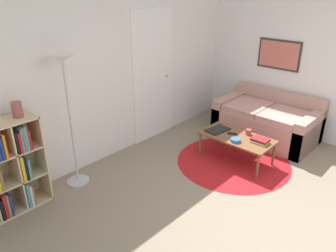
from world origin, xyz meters
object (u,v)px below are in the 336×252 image
object	(u,v)px
floor_lamp	(65,81)
coffee_table	(237,139)
bowl	(236,140)
cup	(249,132)
laptop	(218,130)
vase_on_shelf	(17,110)
couch	(268,121)

from	to	relation	value
floor_lamp	coffee_table	world-z (taller)	floor_lamp
bowl	cup	bearing A→B (deg)	-2.47
laptop	bowl	bearing A→B (deg)	-109.57
coffee_table	cup	xyz separation A→B (m)	(0.17, -0.08, 0.08)
floor_lamp	laptop	distance (m)	2.27
bowl	cup	distance (m)	0.32
cup	vase_on_shelf	xyz separation A→B (m)	(-2.60, 1.36, 0.73)
floor_lamp	bowl	distance (m)	2.34
cup	couch	bearing A→B (deg)	8.39
coffee_table	laptop	world-z (taller)	laptop
couch	vase_on_shelf	size ratio (longest dim) A/B	9.13
floor_lamp	cup	xyz separation A→B (m)	(2.04, -1.29, -0.93)
floor_lamp	coffee_table	distance (m)	2.44
vase_on_shelf	floor_lamp	bearing A→B (deg)	-6.69
laptop	cup	xyz separation A→B (m)	(0.18, -0.41, 0.03)
coffee_table	bowl	size ratio (longest dim) A/B	7.33
coffee_table	vase_on_shelf	distance (m)	2.86
laptop	bowl	size ratio (longest dim) A/B	2.67
laptop	bowl	distance (m)	0.42
couch	laptop	world-z (taller)	couch
coffee_table	bowl	world-z (taller)	bowl
coffee_table	laptop	xyz separation A→B (m)	(-0.01, 0.32, 0.05)
couch	bowl	bearing A→B (deg)	-174.50
floor_lamp	cup	bearing A→B (deg)	-32.40
couch	bowl	size ratio (longest dim) A/B	11.12
couch	laptop	size ratio (longest dim) A/B	4.17
couch	coffee_table	distance (m)	1.05
couch	cup	distance (m)	0.90
coffee_table	couch	bearing A→B (deg)	2.50
coffee_table	laptop	size ratio (longest dim) A/B	2.75
floor_lamp	laptop	size ratio (longest dim) A/B	4.47
couch	laptop	xyz separation A→B (m)	(-1.06, 0.28, 0.12)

